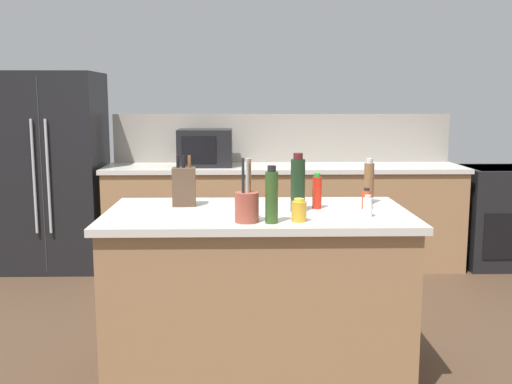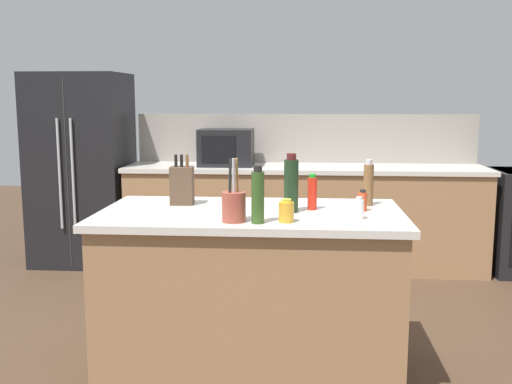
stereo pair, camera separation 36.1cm
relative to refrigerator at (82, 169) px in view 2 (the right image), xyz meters
The scene contains 15 objects.
ground_plane 3.01m from the refrigerator, 51.41° to the right, with size 14.00×14.00×0.00m, color #473323.
back_counter_run 2.14m from the refrigerator, ahead, with size 3.25×0.66×0.94m.
wall_backsplash 2.13m from the refrigerator, ahead, with size 3.21×0.03×0.46m, color gray.
kitchen_island 2.91m from the refrigerator, 51.41° to the right, with size 1.66×0.90×0.94m.
refrigerator is the anchor object (origin of this frame).
microwave 1.40m from the refrigerator, ahead, with size 0.48×0.39×0.33m.
knife_block 2.50m from the refrigerator, 56.42° to the right, with size 0.13×0.11×0.29m.
utensil_crock 3.08m from the refrigerator, 55.71° to the right, with size 0.12×0.12×0.32m.
honey_jar 3.23m from the refrigerator, 51.78° to the right, with size 0.08×0.08×0.12m.
hot_sauce_bottle 3.05m from the refrigerator, 45.72° to the right, with size 0.05×0.05×0.20m.
pepper_grinder 3.19m from the refrigerator, 39.61° to the right, with size 0.06×0.06×0.27m.
salt_shaker 3.39m from the refrigerator, 45.73° to the right, with size 0.05×0.05×0.11m.
olive_oil_bottle 3.18m from the refrigerator, 54.15° to the right, with size 0.06×0.06×0.29m.
spice_jar_paprika 3.26m from the refrigerator, 42.49° to the right, with size 0.05×0.05×0.12m.
wine_bottle 3.04m from the refrigerator, 48.36° to the right, with size 0.08×0.08×0.32m.
Camera 2 is at (0.28, -3.21, 1.55)m, focal length 42.00 mm.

